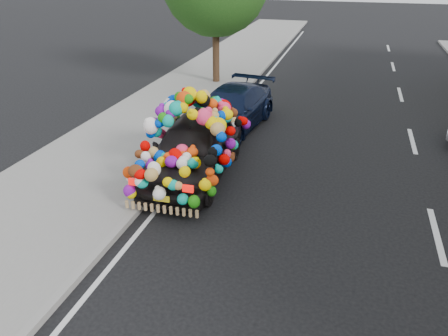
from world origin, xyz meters
name	(u,v)px	position (x,y,z in m)	size (l,w,h in m)	color
ground	(255,208)	(0.00, 0.00, 0.00)	(100.00, 100.00, 0.00)	black
sidewalk	(79,180)	(-4.30, 0.00, 0.06)	(4.00, 60.00, 0.12)	gray
kerb	(154,191)	(-2.35, 0.00, 0.07)	(0.15, 60.00, 0.13)	gray
lane_markings	(437,235)	(3.60, 0.00, 0.01)	(6.00, 50.00, 0.01)	silver
plush_art_car	(193,134)	(-1.80, 1.18, 1.06)	(2.17, 4.45, 2.08)	black
navy_sedan	(230,109)	(-1.80, 4.50, 0.63)	(1.77, 4.35, 1.26)	black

